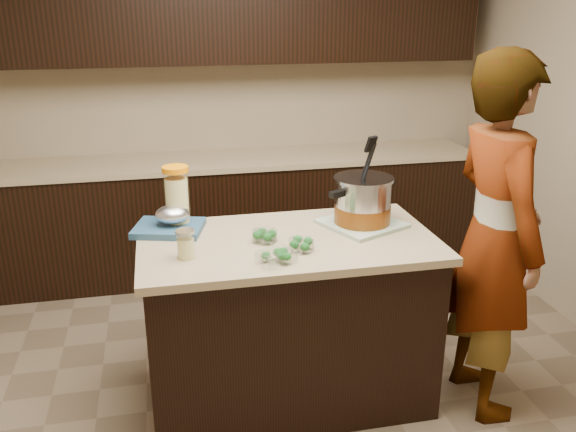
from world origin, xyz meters
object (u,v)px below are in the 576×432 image
stock_pot (363,203)px  lemonade_pitcher (177,200)px  person (494,239)px  island (288,319)px

stock_pot → lemonade_pitcher: size_ratio=1.36×
stock_pot → lemonade_pitcher: bearing=145.7°
stock_pot → person: person is taller
island → stock_pot: stock_pot is taller
island → lemonade_pitcher: size_ratio=4.54×
island → person: (0.98, -0.24, 0.46)m
island → person: bearing=-13.7°
island → lemonade_pitcher: 0.84m
lemonade_pitcher → island: bearing=-27.7°
lemonade_pitcher → person: (1.50, -0.51, -0.14)m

